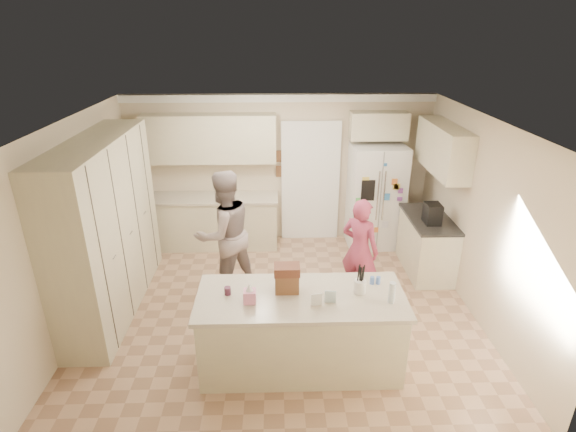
{
  "coord_description": "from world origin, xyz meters",
  "views": [
    {
      "loc": [
        -0.06,
        -5.24,
        3.65
      ],
      "look_at": [
        0.1,
        0.35,
        1.25
      ],
      "focal_mm": 28.0,
      "sensor_mm": 36.0,
      "label": 1
    }
  ],
  "objects_px": {
    "island_base": "(300,332)",
    "refrigerator": "(375,197)",
    "coffee_maker": "(432,214)",
    "dollhouse_body": "(287,282)",
    "tissue_box": "(250,296)",
    "teen_boy": "(224,234)",
    "teen_girl": "(360,250)",
    "utensil_crock": "(360,286)"
  },
  "relations": [
    {
      "from": "island_base",
      "to": "refrigerator",
      "type": "bearing_deg",
      "value": 64.59
    },
    {
      "from": "refrigerator",
      "to": "coffee_maker",
      "type": "bearing_deg",
      "value": -65.6
    },
    {
      "from": "island_base",
      "to": "dollhouse_body",
      "type": "distance_m",
      "value": 0.62
    },
    {
      "from": "tissue_box",
      "to": "dollhouse_body",
      "type": "height_order",
      "value": "dollhouse_body"
    },
    {
      "from": "dollhouse_body",
      "to": "island_base",
      "type": "bearing_deg",
      "value": -33.69
    },
    {
      "from": "teen_boy",
      "to": "tissue_box",
      "type": "bearing_deg",
      "value": 68.69
    },
    {
      "from": "refrigerator",
      "to": "teen_girl",
      "type": "relative_size",
      "value": 1.19
    },
    {
      "from": "tissue_box",
      "to": "teen_boy",
      "type": "distance_m",
      "value": 1.77
    },
    {
      "from": "coffee_maker",
      "to": "teen_boy",
      "type": "distance_m",
      "value": 3.06
    },
    {
      "from": "island_base",
      "to": "teen_boy",
      "type": "xyz_separation_m",
      "value": [
        -1.0,
        1.61,
        0.48
      ]
    },
    {
      "from": "utensil_crock",
      "to": "dollhouse_body",
      "type": "xyz_separation_m",
      "value": [
        -0.8,
        0.05,
        0.04
      ]
    },
    {
      "from": "refrigerator",
      "to": "coffee_maker",
      "type": "xyz_separation_m",
      "value": [
        0.59,
        -1.17,
        0.17
      ]
    },
    {
      "from": "island_base",
      "to": "tissue_box",
      "type": "relative_size",
      "value": 15.71
    },
    {
      "from": "tissue_box",
      "to": "dollhouse_body",
      "type": "xyz_separation_m",
      "value": [
        0.4,
        0.2,
        0.04
      ]
    },
    {
      "from": "utensil_crock",
      "to": "dollhouse_body",
      "type": "bearing_deg",
      "value": 176.42
    },
    {
      "from": "teen_girl",
      "to": "island_base",
      "type": "bearing_deg",
      "value": 93.91
    },
    {
      "from": "dollhouse_body",
      "to": "teen_boy",
      "type": "distance_m",
      "value": 1.73
    },
    {
      "from": "coffee_maker",
      "to": "utensil_crock",
      "type": "xyz_separation_m",
      "value": [
        -1.4,
        -1.85,
        -0.07
      ]
    },
    {
      "from": "coffee_maker",
      "to": "utensil_crock",
      "type": "height_order",
      "value": "coffee_maker"
    },
    {
      "from": "utensil_crock",
      "to": "teen_boy",
      "type": "bearing_deg",
      "value": 136.56
    },
    {
      "from": "teen_boy",
      "to": "teen_girl",
      "type": "xyz_separation_m",
      "value": [
        1.89,
        -0.23,
        -0.17
      ]
    },
    {
      "from": "tissue_box",
      "to": "teen_girl",
      "type": "height_order",
      "value": "teen_girl"
    },
    {
      "from": "coffee_maker",
      "to": "teen_girl",
      "type": "bearing_deg",
      "value": -155.88
    },
    {
      "from": "island_base",
      "to": "utensil_crock",
      "type": "xyz_separation_m",
      "value": [
        0.65,
        0.05,
        0.56
      ]
    },
    {
      "from": "coffee_maker",
      "to": "teen_boy",
      "type": "xyz_separation_m",
      "value": [
        -3.05,
        -0.29,
        -0.15
      ]
    },
    {
      "from": "refrigerator",
      "to": "island_base",
      "type": "relative_size",
      "value": 0.82
    },
    {
      "from": "coffee_maker",
      "to": "utensil_crock",
      "type": "bearing_deg",
      "value": -127.12
    },
    {
      "from": "island_base",
      "to": "tissue_box",
      "type": "height_order",
      "value": "tissue_box"
    },
    {
      "from": "coffee_maker",
      "to": "tissue_box",
      "type": "relative_size",
      "value": 2.14
    },
    {
      "from": "island_base",
      "to": "tissue_box",
      "type": "distance_m",
      "value": 0.79
    },
    {
      "from": "island_base",
      "to": "tissue_box",
      "type": "xyz_separation_m",
      "value": [
        -0.55,
        -0.1,
        0.56
      ]
    },
    {
      "from": "dollhouse_body",
      "to": "teen_girl",
      "type": "height_order",
      "value": "teen_girl"
    },
    {
      "from": "island_base",
      "to": "dollhouse_body",
      "type": "bearing_deg",
      "value": 146.31
    },
    {
      "from": "refrigerator",
      "to": "utensil_crock",
      "type": "relative_size",
      "value": 12.0
    },
    {
      "from": "coffee_maker",
      "to": "teen_girl",
      "type": "xyz_separation_m",
      "value": [
        -1.15,
        -0.52,
        -0.32
      ]
    },
    {
      "from": "island_base",
      "to": "teen_girl",
      "type": "height_order",
      "value": "teen_girl"
    },
    {
      "from": "tissue_box",
      "to": "dollhouse_body",
      "type": "relative_size",
      "value": 0.54
    },
    {
      "from": "utensil_crock",
      "to": "teen_boy",
      "type": "relative_size",
      "value": 0.08
    },
    {
      "from": "coffee_maker",
      "to": "island_base",
      "type": "height_order",
      "value": "coffee_maker"
    },
    {
      "from": "island_base",
      "to": "teen_boy",
      "type": "height_order",
      "value": "teen_boy"
    },
    {
      "from": "dollhouse_body",
      "to": "tissue_box",
      "type": "bearing_deg",
      "value": -153.43
    },
    {
      "from": "refrigerator",
      "to": "tissue_box",
      "type": "bearing_deg",
      "value": -124.59
    }
  ]
}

